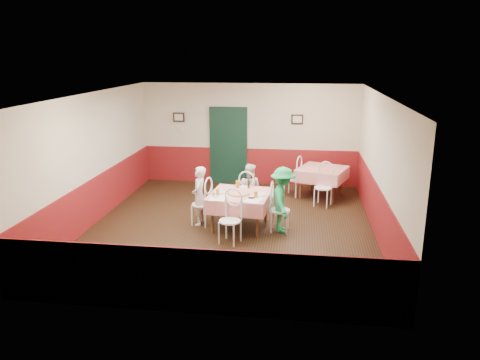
# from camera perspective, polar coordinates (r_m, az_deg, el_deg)

# --- Properties ---
(floor) EXTENTS (7.00, 7.00, 0.00)m
(floor) POSITION_cam_1_polar(r_m,az_deg,el_deg) (10.09, -1.01, -5.66)
(floor) COLOR black
(floor) RESTS_ON ground
(ceiling) EXTENTS (7.00, 7.00, 0.00)m
(ceiling) POSITION_cam_1_polar(r_m,az_deg,el_deg) (9.45, -1.09, 10.40)
(ceiling) COLOR white
(ceiling) RESTS_ON back_wall
(back_wall) EXTENTS (6.00, 0.10, 2.80)m
(back_wall) POSITION_cam_1_polar(r_m,az_deg,el_deg) (13.08, 1.21, 5.59)
(back_wall) COLOR beige
(back_wall) RESTS_ON ground
(front_wall) EXTENTS (6.00, 0.10, 2.80)m
(front_wall) POSITION_cam_1_polar(r_m,az_deg,el_deg) (6.37, -5.68, -5.06)
(front_wall) COLOR beige
(front_wall) RESTS_ON ground
(left_wall) EXTENTS (0.10, 7.00, 2.80)m
(left_wall) POSITION_cam_1_polar(r_m,az_deg,el_deg) (10.53, -17.43, 2.49)
(left_wall) COLOR beige
(left_wall) RESTS_ON ground
(right_wall) EXTENTS (0.10, 7.00, 2.80)m
(right_wall) POSITION_cam_1_polar(r_m,az_deg,el_deg) (9.71, 16.76, 1.49)
(right_wall) COLOR beige
(right_wall) RESTS_ON ground
(wainscot_back) EXTENTS (6.00, 0.03, 1.00)m
(wainscot_back) POSITION_cam_1_polar(r_m,az_deg,el_deg) (13.24, 1.18, 1.74)
(wainscot_back) COLOR maroon
(wainscot_back) RESTS_ON ground
(wainscot_front) EXTENTS (6.00, 0.03, 1.00)m
(wainscot_front) POSITION_cam_1_polar(r_m,az_deg,el_deg) (6.75, -5.44, -12.20)
(wainscot_front) COLOR maroon
(wainscot_front) RESTS_ON ground
(wainscot_left) EXTENTS (0.03, 7.00, 1.00)m
(wainscot_left) POSITION_cam_1_polar(r_m,az_deg,el_deg) (10.75, -16.98, -2.19)
(wainscot_left) COLOR maroon
(wainscot_left) RESTS_ON ground
(wainscot_right) EXTENTS (0.03, 7.00, 1.00)m
(wainscot_right) POSITION_cam_1_polar(r_m,az_deg,el_deg) (9.95, 16.28, -3.54)
(wainscot_right) COLOR maroon
(wainscot_right) RESTS_ON ground
(door) EXTENTS (0.96, 0.06, 2.10)m
(door) POSITION_cam_1_polar(r_m,az_deg,el_deg) (13.17, -1.43, 4.11)
(door) COLOR black
(door) RESTS_ON ground
(picture_left) EXTENTS (0.32, 0.03, 0.26)m
(picture_left) POSITION_cam_1_polar(r_m,az_deg,el_deg) (13.32, -7.47, 7.60)
(picture_left) COLOR black
(picture_left) RESTS_ON back_wall
(picture_right) EXTENTS (0.32, 0.03, 0.26)m
(picture_right) POSITION_cam_1_polar(r_m,az_deg,el_deg) (12.88, 7.00, 7.36)
(picture_right) COLOR black
(picture_right) RESTS_ON back_wall
(thermostat) EXTENTS (0.10, 0.03, 0.10)m
(thermostat) POSITION_cam_1_polar(r_m,az_deg,el_deg) (13.35, -7.00, 6.11)
(thermostat) COLOR white
(thermostat) RESTS_ON back_wall
(main_table) EXTENTS (1.34, 1.34, 0.77)m
(main_table) POSITION_cam_1_polar(r_m,az_deg,el_deg) (9.89, 0.00, -3.77)
(main_table) COLOR red
(main_table) RESTS_ON ground
(second_table) EXTENTS (1.44, 1.44, 0.77)m
(second_table) POSITION_cam_1_polar(r_m,az_deg,el_deg) (12.19, 9.94, -0.31)
(second_table) COLOR red
(second_table) RESTS_ON ground
(chair_left) EXTENTS (0.51, 0.51, 0.90)m
(chair_left) POSITION_cam_1_polar(r_m,az_deg,el_deg) (10.09, -4.71, -2.99)
(chair_left) COLOR white
(chair_left) RESTS_ON ground
(chair_right) EXTENTS (0.45, 0.45, 0.90)m
(chair_right) POSITION_cam_1_polar(r_m,az_deg,el_deg) (9.72, 4.89, -3.72)
(chair_right) COLOR white
(chair_right) RESTS_ON ground
(chair_far) EXTENTS (0.49, 0.49, 0.90)m
(chair_far) POSITION_cam_1_polar(r_m,az_deg,el_deg) (10.66, 1.06, -1.94)
(chair_far) COLOR white
(chair_far) RESTS_ON ground
(chair_near) EXTENTS (0.53, 0.53, 0.90)m
(chair_near) POSITION_cam_1_polar(r_m,az_deg,el_deg) (9.09, -1.25, -5.03)
(chair_near) COLOR white
(chair_near) RESTS_ON ground
(chair_second_a) EXTENTS (0.54, 0.54, 0.90)m
(chair_second_a) POSITION_cam_1_polar(r_m,az_deg,el_deg) (12.16, 6.42, 0.15)
(chair_second_a) COLOR white
(chair_second_a) RESTS_ON ground
(chair_second_b) EXTENTS (0.54, 0.54, 0.90)m
(chair_second_b) POSITION_cam_1_polar(r_m,az_deg,el_deg) (11.45, 10.10, -0.95)
(chair_second_b) COLOR white
(chair_second_b) RESTS_ON ground
(pizza) EXTENTS (0.47, 0.47, 0.03)m
(pizza) POSITION_cam_1_polar(r_m,az_deg,el_deg) (9.71, -0.17, -1.66)
(pizza) COLOR #B74723
(pizza) RESTS_ON main_table
(plate_left) EXTENTS (0.27, 0.27, 0.01)m
(plate_left) POSITION_cam_1_polar(r_m,az_deg,el_deg) (9.86, -2.48, -1.46)
(plate_left) COLOR white
(plate_left) RESTS_ON main_table
(plate_right) EXTENTS (0.27, 0.27, 0.01)m
(plate_right) POSITION_cam_1_polar(r_m,az_deg,el_deg) (9.69, 2.40, -1.75)
(plate_right) COLOR white
(plate_right) RESTS_ON main_table
(plate_far) EXTENTS (0.27, 0.27, 0.01)m
(plate_far) POSITION_cam_1_polar(r_m,az_deg,el_deg) (10.18, 0.50, -0.89)
(plate_far) COLOR white
(plate_far) RESTS_ON main_table
(glass_a) EXTENTS (0.08, 0.08, 0.13)m
(glass_a) POSITION_cam_1_polar(r_m,az_deg,el_deg) (9.61, -2.75, -1.54)
(glass_a) COLOR #BF7219
(glass_a) RESTS_ON main_table
(glass_b) EXTENTS (0.08, 0.08, 0.14)m
(glass_b) POSITION_cam_1_polar(r_m,az_deg,el_deg) (9.46, 1.93, -1.79)
(glass_b) COLOR #BF7219
(glass_b) RESTS_ON main_table
(glass_c) EXTENTS (0.09, 0.09, 0.16)m
(glass_c) POSITION_cam_1_polar(r_m,az_deg,el_deg) (10.15, -0.28, -0.54)
(glass_c) COLOR #BF7219
(glass_c) RESTS_ON main_table
(beer_bottle) EXTENTS (0.06, 0.06, 0.20)m
(beer_bottle) POSITION_cam_1_polar(r_m,az_deg,el_deg) (10.11, 1.06, -0.47)
(beer_bottle) COLOR #381C0A
(beer_bottle) RESTS_ON main_table
(shaker_a) EXTENTS (0.04, 0.04, 0.09)m
(shaker_a) POSITION_cam_1_polar(r_m,az_deg,el_deg) (9.47, -3.15, -1.93)
(shaker_a) COLOR silver
(shaker_a) RESTS_ON main_table
(shaker_b) EXTENTS (0.04, 0.04, 0.09)m
(shaker_b) POSITION_cam_1_polar(r_m,az_deg,el_deg) (9.44, -2.83, -1.98)
(shaker_b) COLOR silver
(shaker_b) RESTS_ON main_table
(shaker_c) EXTENTS (0.04, 0.04, 0.09)m
(shaker_c) POSITION_cam_1_polar(r_m,az_deg,el_deg) (9.54, -3.27, -1.81)
(shaker_c) COLOR #B23319
(shaker_c) RESTS_ON main_table
(menu_left) EXTENTS (0.31, 0.41, 0.00)m
(menu_left) POSITION_cam_1_polar(r_m,az_deg,el_deg) (9.47, -2.77, -2.21)
(menu_left) COLOR white
(menu_left) RESTS_ON main_table
(menu_right) EXTENTS (0.41, 0.47, 0.00)m
(menu_right) POSITION_cam_1_polar(r_m,az_deg,el_deg) (9.36, 1.67, -2.41)
(menu_right) COLOR white
(menu_right) RESTS_ON main_table
(wallet) EXTENTS (0.12, 0.10, 0.02)m
(wallet) POSITION_cam_1_polar(r_m,az_deg,el_deg) (9.44, 1.36, -2.19)
(wallet) COLOR black
(wallet) RESTS_ON main_table
(diner_left) EXTENTS (0.32, 0.48, 1.28)m
(diner_left) POSITION_cam_1_polar(r_m,az_deg,el_deg) (10.05, -5.00, -1.94)
(diner_left) COLOR gray
(diner_left) RESTS_ON ground
(diner_far) EXTENTS (0.67, 0.58, 1.19)m
(diner_far) POSITION_cam_1_polar(r_m,az_deg,el_deg) (10.66, 1.12, -1.11)
(diner_far) COLOR gray
(diner_far) RESTS_ON ground
(diner_right) EXTENTS (0.60, 0.93, 1.37)m
(diner_right) POSITION_cam_1_polar(r_m,az_deg,el_deg) (9.64, 5.22, -2.42)
(diner_right) COLOR gray
(diner_right) RESTS_ON ground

